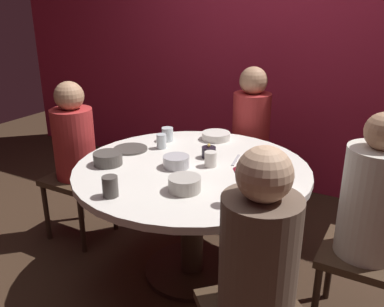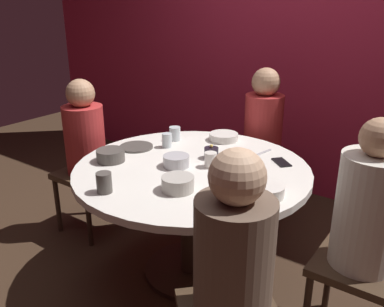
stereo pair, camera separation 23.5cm
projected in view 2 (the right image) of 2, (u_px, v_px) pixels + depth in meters
ground_plane at (192, 271)px, 2.64m from camera, size 8.00×8.00×0.00m
back_wall at (303, 44)px, 3.41m from camera, size 6.00×0.10×2.60m
dining_table at (192, 189)px, 2.44m from camera, size 1.37×1.37×0.73m
seated_diner_left at (85, 140)px, 2.90m from camera, size 0.40×0.40×1.14m
seated_diner_back at (263, 128)px, 3.09m from camera, size 0.40×0.40×1.19m
seated_diner_right at (367, 215)px, 1.86m from camera, size 0.40×0.40×1.18m
seated_diner_front_right at (234, 262)px, 1.53m from camera, size 0.57×0.57×1.17m
candle_holder at (211, 153)px, 2.50m from camera, size 0.09×0.09×0.09m
wine_glass at (230, 181)px, 1.89m from camera, size 0.08×0.08×0.18m
dinner_plate at (136, 147)px, 2.68m from camera, size 0.22×0.22×0.01m
cell_phone at (281, 162)px, 2.44m from camera, size 0.15×0.14×0.01m
bowl_serving_large at (176, 161)px, 2.37m from camera, size 0.15×0.15×0.07m
bowl_salad_center at (111, 155)px, 2.45m from camera, size 0.17×0.17×0.07m
bowl_small_white at (267, 191)px, 2.02m from camera, size 0.17×0.17×0.06m
bowl_sauce_side at (178, 184)px, 2.07m from camera, size 0.17×0.17×0.07m
bowl_rice_portion at (224, 137)px, 2.82m from camera, size 0.20×0.20×0.05m
cup_near_candle at (104, 183)px, 2.05m from camera, size 0.08×0.08×0.10m
cup_by_left_diner at (175, 134)px, 2.82m from camera, size 0.08×0.08×0.09m
cup_by_right_diner at (250, 203)px, 1.84m from camera, size 0.07×0.07×0.11m
cup_center_front at (211, 160)px, 2.36m from camera, size 0.07×0.07×0.09m
cup_far_edge at (167, 140)px, 2.68m from camera, size 0.06×0.06×0.09m
fork_near_plate at (238, 162)px, 2.45m from camera, size 0.05×0.18×0.01m
knife_near_plate at (262, 153)px, 2.59m from camera, size 0.05×0.18×0.01m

